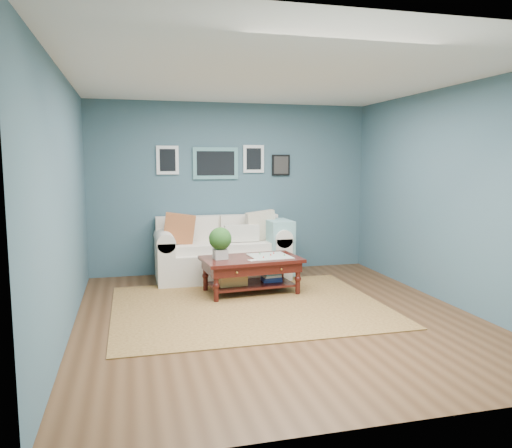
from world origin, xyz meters
name	(u,v)px	position (x,y,z in m)	size (l,w,h in m)	color
room_shell	(275,199)	(0.00, 0.06, 1.36)	(5.00, 5.02, 2.70)	brown
area_rug	(249,306)	(-0.22, 0.45, 0.01)	(3.28, 2.62, 0.01)	brown
loveseat	(227,250)	(-0.18, 2.03, 0.42)	(2.03, 0.92, 1.04)	silver
coffee_table	(246,264)	(-0.11, 1.06, 0.40)	(1.36, 0.87, 0.91)	black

